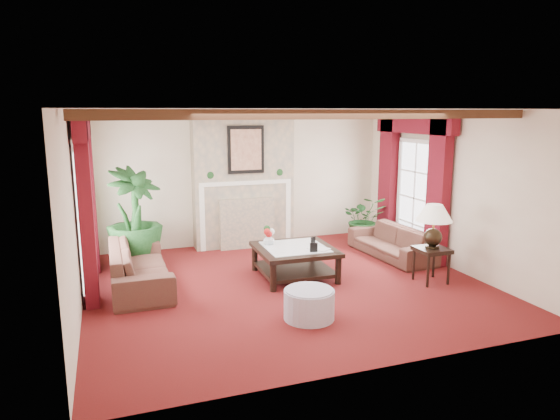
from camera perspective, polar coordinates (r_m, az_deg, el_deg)
name	(u,v)px	position (r m, az deg, el deg)	size (l,w,h in m)	color
floor	(287,285)	(7.91, 0.83, -8.55)	(6.00, 6.00, 0.00)	#500E0E
ceiling	(288,110)	(7.45, 0.88, 11.40)	(6.00, 6.00, 0.00)	white
back_wall	(241,178)	(10.16, -4.51, 3.68)	(6.00, 0.02, 2.70)	beige
left_wall	(75,213)	(7.13, -22.43, -0.37)	(0.02, 5.50, 2.70)	beige
right_wall	(452,190)	(9.03, 19.03, 2.16)	(0.02, 5.50, 2.70)	beige
ceiling_beams	(288,114)	(7.45, 0.88, 10.94)	(6.00, 3.00, 0.12)	#3B2212
fireplace	(242,110)	(9.88, -4.33, 11.32)	(2.00, 0.52, 2.70)	tan
french_door_left	(76,149)	(8.02, -22.29, 6.48)	(0.10, 1.10, 2.16)	white
french_door_right	(418,141)	(9.74, 15.53, 7.60)	(0.10, 1.10, 2.16)	white
curtains_left	(82,120)	(7.99, -21.72, 9.53)	(0.20, 2.40, 2.55)	#560B18
curtains_right	(414,118)	(9.66, 15.12, 10.09)	(0.20, 2.40, 2.55)	#560B18
sofa_left	(139,259)	(8.05, -15.85, -5.43)	(0.65, 2.19, 0.86)	#350E1A
sofa_right	(392,237)	(9.55, 12.63, -3.03)	(0.69, 1.94, 0.75)	#350E1A
potted_palm	(135,238)	(9.17, -16.21, -3.06)	(1.84, 1.96, 0.97)	black
small_plant	(364,224)	(10.50, 9.57, -1.57)	(1.13, 1.20, 0.76)	black
coffee_table	(295,262)	(8.21, 1.70, -5.98)	(1.23, 1.23, 0.50)	black
side_table	(431,265)	(8.31, 16.88, -6.03)	(0.48, 0.48, 0.56)	black
ottoman	(309,304)	(6.65, 3.34, -10.73)	(0.67, 0.67, 0.39)	#9997AC
table_lamp	(433,226)	(8.15, 17.13, -1.73)	(0.57, 0.57, 0.72)	black
flower_vase	(269,239)	(8.26, -1.28, -3.39)	(0.24, 0.25, 0.18)	silver
book	(315,242)	(7.89, 4.06, -3.63)	(0.20, 0.15, 0.31)	black
photo_frame_a	(314,248)	(7.83, 3.88, -4.32)	(0.12, 0.02, 0.16)	black
photo_frame_b	(313,241)	(8.32, 3.80, -3.51)	(0.10, 0.02, 0.13)	black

